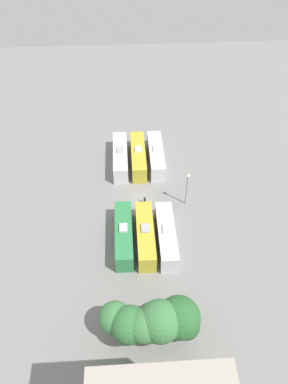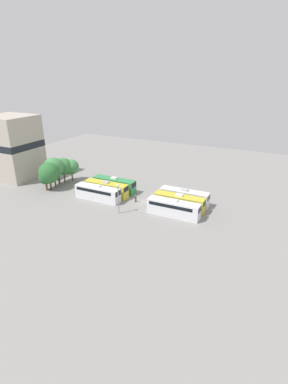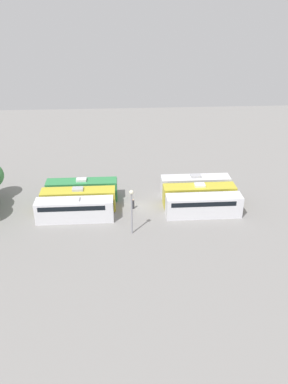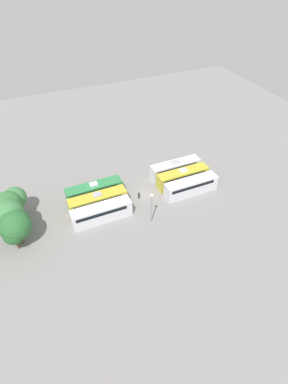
{
  "view_description": "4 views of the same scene",
  "coord_description": "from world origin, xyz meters",
  "px_view_note": "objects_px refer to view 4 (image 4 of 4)",
  "views": [
    {
      "loc": [
        2.17,
        44.12,
        46.89
      ],
      "look_at": [
        -0.37,
        1.57,
        3.2
      ],
      "focal_mm": 35.0,
      "sensor_mm": 36.0,
      "label": 1
    },
    {
      "loc": [
        -56.13,
        -28.66,
        27.98
      ],
      "look_at": [
        0.22,
        -0.7,
        2.52
      ],
      "focal_mm": 28.0,
      "sensor_mm": 36.0,
      "label": 2
    },
    {
      "loc": [
        -50.7,
        2.73,
        28.41
      ],
      "look_at": [
        -1.47,
        -0.55,
        3.29
      ],
      "focal_mm": 35.0,
      "sensor_mm": 36.0,
      "label": 3
    },
    {
      "loc": [
        -42.14,
        18.25,
        40.09
      ],
      "look_at": [
        -0.89,
        0.08,
        1.51
      ],
      "focal_mm": 28.0,
      "sensor_mm": 36.0,
      "label": 4
    }
  ],
  "objects_px": {
    "bus_2": "(175,168)",
    "worker_person": "(139,195)",
    "tree_5": "(15,198)",
    "bus_4": "(98,201)",
    "tree_1": "(15,225)",
    "tree_4": "(9,204)",
    "tree_0": "(14,235)",
    "tree_2": "(9,214)",
    "bus_0": "(191,186)",
    "tree_3": "(6,209)",
    "bus_5": "(94,191)",
    "bus_1": "(183,177)",
    "light_pole": "(152,203)",
    "bus_3": "(101,212)"
  },
  "relations": [
    {
      "from": "bus_4",
      "to": "tree_4",
      "type": "height_order",
      "value": "tree_4"
    },
    {
      "from": "bus_2",
      "to": "bus_4",
      "type": "relative_size",
      "value": 1.0
    },
    {
      "from": "worker_person",
      "to": "tree_5",
      "type": "xyz_separation_m",
      "value": [
        4.96,
        22.25,
        3.24
      ]
    },
    {
      "from": "tree_0",
      "to": "bus_1",
      "type": "bearing_deg",
      "value": -83.04
    },
    {
      "from": "bus_5",
      "to": "tree_5",
      "type": "height_order",
      "value": "tree_5"
    },
    {
      "from": "light_pole",
      "to": "tree_1",
      "type": "height_order",
      "value": "tree_1"
    },
    {
      "from": "bus_1",
      "to": "tree_3",
      "type": "relative_size",
      "value": 1.61
    },
    {
      "from": "bus_0",
      "to": "tree_5",
      "type": "distance_m",
      "value": 33.48
    },
    {
      "from": "bus_3",
      "to": "bus_5",
      "type": "height_order",
      "value": "same"
    },
    {
      "from": "bus_4",
      "to": "tree_4",
      "type": "relative_size",
      "value": 1.66
    },
    {
      "from": "bus_1",
      "to": "light_pole",
      "type": "xyz_separation_m",
      "value": [
        -7.44,
        10.66,
        2.8
      ]
    },
    {
      "from": "bus_5",
      "to": "tree_1",
      "type": "bearing_deg",
      "value": 113.03
    },
    {
      "from": "bus_4",
      "to": "tree_4",
      "type": "bearing_deg",
      "value": 79.55
    },
    {
      "from": "bus_0",
      "to": "tree_4",
      "type": "xyz_separation_m",
      "value": [
        5.94,
        33.7,
        2.62
      ]
    },
    {
      "from": "bus_3",
      "to": "bus_5",
      "type": "distance_m",
      "value": 6.45
    },
    {
      "from": "bus_4",
      "to": "worker_person",
      "type": "xyz_separation_m",
      "value": [
        -0.41,
        -8.29,
        -1.03
      ]
    },
    {
      "from": "bus_3",
      "to": "light_pole",
      "type": "xyz_separation_m",
      "value": [
        -4.11,
        -8.13,
        2.8
      ]
    },
    {
      "from": "bus_0",
      "to": "tree_5",
      "type": "height_order",
      "value": "tree_5"
    },
    {
      "from": "tree_2",
      "to": "tree_1",
      "type": "bearing_deg",
      "value": -165.12
    },
    {
      "from": "bus_2",
      "to": "bus_4",
      "type": "height_order",
      "value": "same"
    },
    {
      "from": "tree_5",
      "to": "tree_1",
      "type": "bearing_deg",
      "value": 174.89
    },
    {
      "from": "bus_3",
      "to": "bus_4",
      "type": "height_order",
      "value": "same"
    },
    {
      "from": "bus_4",
      "to": "tree_2",
      "type": "relative_size",
      "value": 1.45
    },
    {
      "from": "tree_3",
      "to": "bus_5",
      "type": "bearing_deg",
      "value": -82.59
    },
    {
      "from": "bus_1",
      "to": "bus_5",
      "type": "xyz_separation_m",
      "value": [
        3.09,
        18.25,
        0.0
      ]
    },
    {
      "from": "bus_0",
      "to": "tree_4",
      "type": "distance_m",
      "value": 34.32
    },
    {
      "from": "tree_0",
      "to": "tree_2",
      "type": "xyz_separation_m",
      "value": [
        3.21,
        0.05,
        1.71
      ]
    },
    {
      "from": "tree_0",
      "to": "tree_2",
      "type": "bearing_deg",
      "value": 0.83
    },
    {
      "from": "tree_4",
      "to": "bus_5",
      "type": "bearing_deg",
      "value": -88.27
    },
    {
      "from": "bus_2",
      "to": "tree_2",
      "type": "bearing_deg",
      "value": 97.14
    },
    {
      "from": "bus_4",
      "to": "tree_5",
      "type": "distance_m",
      "value": 14.85
    },
    {
      "from": "worker_person",
      "to": "light_pole",
      "type": "height_order",
      "value": "light_pole"
    },
    {
      "from": "bus_0",
      "to": "bus_2",
      "type": "height_order",
      "value": "same"
    },
    {
      "from": "bus_2",
      "to": "bus_5",
      "type": "relative_size",
      "value": 1.0
    },
    {
      "from": "bus_4",
      "to": "light_pole",
      "type": "xyz_separation_m",
      "value": [
        -7.28,
        -7.86,
        2.8
      ]
    },
    {
      "from": "tree_5",
      "to": "bus_4",
      "type": "bearing_deg",
      "value": -108.02
    },
    {
      "from": "bus_2",
      "to": "tree_5",
      "type": "xyz_separation_m",
      "value": [
        1.05,
        32.5,
        2.21
      ]
    },
    {
      "from": "bus_0",
      "to": "bus_2",
      "type": "relative_size",
      "value": 1.0
    },
    {
      "from": "light_pole",
      "to": "tree_0",
      "type": "height_order",
      "value": "light_pole"
    },
    {
      "from": "bus_5",
      "to": "bus_4",
      "type": "bearing_deg",
      "value": 175.29
    },
    {
      "from": "bus_3",
      "to": "bus_4",
      "type": "bearing_deg",
      "value": -4.92
    },
    {
      "from": "tree_4",
      "to": "light_pole",
      "type": "bearing_deg",
      "value": -113.63
    },
    {
      "from": "bus_5",
      "to": "tree_0",
      "type": "distance_m",
      "value": 17.16
    },
    {
      "from": "tree_4",
      "to": "tree_5",
      "type": "distance_m",
      "value": 2.15
    },
    {
      "from": "worker_person",
      "to": "bus_2",
      "type": "bearing_deg",
      "value": -69.14
    },
    {
      "from": "bus_2",
      "to": "tree_3",
      "type": "bearing_deg",
      "value": 93.85
    },
    {
      "from": "bus_1",
      "to": "tree_2",
      "type": "relative_size",
      "value": 1.45
    },
    {
      "from": "tree_1",
      "to": "tree_4",
      "type": "distance_m",
      "value": 5.9
    },
    {
      "from": "bus_2",
      "to": "worker_person",
      "type": "distance_m",
      "value": 11.02
    },
    {
      "from": "tree_2",
      "to": "tree_4",
      "type": "height_order",
      "value": "tree_2"
    }
  ]
}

